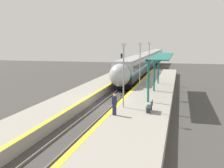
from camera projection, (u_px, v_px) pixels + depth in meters
name	position (u px, v px, depth m)	size (l,w,h in m)	color
ground_plane	(104.00, 108.00, 27.93)	(120.00, 120.00, 0.00)	#423F3D
rail_left	(97.00, 107.00, 28.09)	(0.08, 90.00, 0.15)	slate
rail_right	(111.00, 107.00, 27.75)	(0.08, 90.00, 0.15)	slate
train	(148.00, 60.00, 63.85)	(2.76, 63.51, 3.98)	black
platform_right	(145.00, 106.00, 26.90)	(4.91, 64.00, 0.87)	#9E998E
platform_left	(71.00, 102.00, 28.68)	(3.67, 64.00, 0.87)	#9E998E
platform_bench	(150.00, 106.00, 22.78)	(0.44, 1.40, 0.89)	#2D333D
person_waiting	(114.00, 104.00, 21.76)	(0.36, 0.22, 1.70)	navy
railway_signal	(122.00, 64.00, 46.25)	(0.28, 0.28, 4.56)	#59595E
lamppost_near	(124.00, 71.00, 23.97)	(0.36, 0.20, 5.53)	#9E9EA3
lamppost_mid	(140.00, 63.00, 33.54)	(0.36, 0.20, 5.53)	#9E9EA3
lamppost_far	(149.00, 58.00, 43.11)	(0.36, 0.20, 5.53)	#9E9EA3
station_canopy	(160.00, 58.00, 31.74)	(2.02, 15.16, 4.12)	#1E6B66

